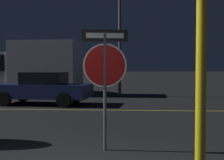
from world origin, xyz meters
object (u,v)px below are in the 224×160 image
object	(u,v)px
stop_sign	(105,66)
delivery_truck	(28,67)
passing_car_2	(42,88)
yellow_pole_right	(201,86)

from	to	relation	value
stop_sign	delivery_truck	distance (m)	13.28
stop_sign	passing_car_2	bearing A→B (deg)	105.88
stop_sign	delivery_truck	xyz separation A→B (m)	(-5.59, 12.05, 0.03)
stop_sign	delivery_truck	size ratio (longest dim) A/B	0.37
passing_car_2	delivery_truck	xyz separation A→B (m)	(-2.24, 4.71, 0.96)
passing_car_2	stop_sign	bearing A→B (deg)	-149.46
stop_sign	yellow_pole_right	distance (m)	2.62
yellow_pole_right	passing_car_2	xyz separation A→B (m)	(-4.67, 9.58, -0.68)
yellow_pole_right	passing_car_2	world-z (taller)	yellow_pole_right
stop_sign	yellow_pole_right	world-z (taller)	yellow_pole_right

